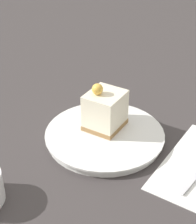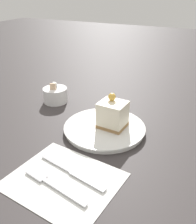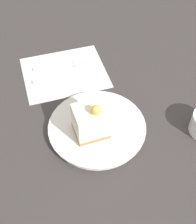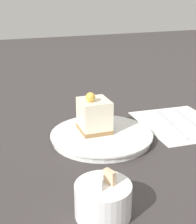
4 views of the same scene
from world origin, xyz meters
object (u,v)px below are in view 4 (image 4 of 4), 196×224
object	(u,v)px
cake_slice	(94,115)
fork	(192,123)
sugar_bowl	(103,200)
knife	(168,121)
plate	(102,136)

from	to	relation	value
cake_slice	fork	world-z (taller)	cake_slice
fork	sugar_bowl	size ratio (longest dim) A/B	1.98
cake_slice	knife	size ratio (longest dim) A/B	0.52
knife	sugar_bowl	xyz separation A→B (m)	(0.32, 0.27, 0.02)
cake_slice	sugar_bowl	world-z (taller)	cake_slice
plate	sugar_bowl	xyz separation A→B (m)	(0.11, 0.25, 0.02)
plate	fork	distance (m)	0.25
cake_slice	sugar_bowl	bearing A→B (deg)	73.92
plate	sugar_bowl	world-z (taller)	sugar_bowl
knife	sugar_bowl	world-z (taller)	sugar_bowl
cake_slice	knife	bearing A→B (deg)	-174.36
plate	sugar_bowl	size ratio (longest dim) A/B	2.75
cake_slice	knife	xyz separation A→B (m)	(-0.22, -0.00, -0.05)
sugar_bowl	plate	bearing A→B (deg)	-114.40
cake_slice	sugar_bowl	xyz separation A→B (m)	(0.10, 0.27, -0.03)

